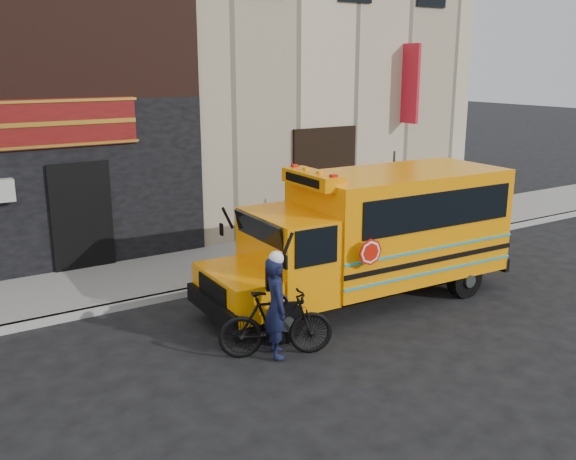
% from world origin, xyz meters
% --- Properties ---
extents(ground, '(120.00, 120.00, 0.00)m').
position_xyz_m(ground, '(0.00, 0.00, 0.00)').
color(ground, black).
rests_on(ground, ground).
extents(curb, '(40.00, 0.20, 0.15)m').
position_xyz_m(curb, '(0.00, 2.60, 0.07)').
color(curb, gray).
rests_on(curb, ground).
extents(sidewalk, '(40.00, 3.00, 0.15)m').
position_xyz_m(sidewalk, '(0.00, 4.10, 0.07)').
color(sidewalk, gray).
rests_on(sidewalk, ground).
extents(building, '(20.00, 10.70, 12.00)m').
position_xyz_m(building, '(-0.04, 10.45, 6.13)').
color(building, '#BFB08F').
rests_on(building, sidewalk).
extents(school_bus, '(6.97, 2.49, 2.92)m').
position_xyz_m(school_bus, '(1.59, 0.28, 1.51)').
color(school_bus, black).
rests_on(school_bus, ground).
extents(sign_pole, '(0.07, 0.25, 2.80)m').
position_xyz_m(sign_pole, '(3.97, 2.38, 1.56)').
color(sign_pole, '#424A45').
rests_on(sign_pole, ground).
extents(bicycle, '(2.07, 1.32, 1.21)m').
position_xyz_m(bicycle, '(-1.68, -1.01, 0.60)').
color(bicycle, black).
rests_on(bicycle, ground).
extents(cyclist, '(0.62, 0.75, 1.77)m').
position_xyz_m(cyclist, '(-1.71, -1.07, 0.89)').
color(cyclist, black).
rests_on(cyclist, ground).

